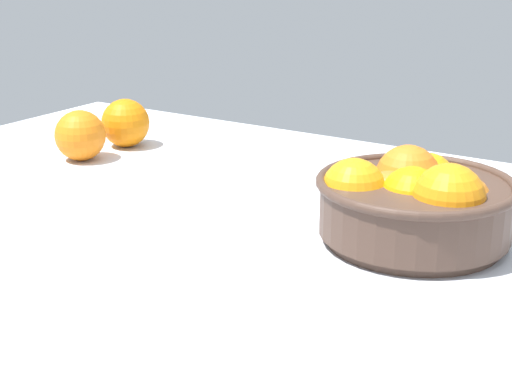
{
  "coord_description": "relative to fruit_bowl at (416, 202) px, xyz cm",
  "views": [
    {
      "loc": [
        52.52,
        -77.66,
        36.49
      ],
      "look_at": [
        3.83,
        -1.24,
        6.27
      ],
      "focal_mm": 54.2,
      "sensor_mm": 36.0,
      "label": 1
    }
  ],
  "objects": [
    {
      "name": "ground_plane",
      "position": [
        -20.86,
        -8.65,
        -6.77
      ],
      "size": [
        144.7,
        100.96,
        3.0
      ],
      "primitive_type": "cube",
      "color": "silver"
    },
    {
      "name": "herb_sprig_1",
      "position": [
        -10.04,
        29.95,
        -4.99
      ],
      "size": [
        5.01,
        1.57,
        0.99
      ],
      "color": "#3C8530",
      "rests_on": "ground_plane"
    },
    {
      "name": "loose_orange_1",
      "position": [
        -61.55,
        4.64,
        -0.97
      ],
      "size": [
        8.59,
        8.59,
        8.59
      ],
      "primitive_type": "sphere",
      "color": "orange",
      "rests_on": "ground_plane"
    },
    {
      "name": "fruit_bowl",
      "position": [
        0.0,
        0.0,
        0.0
      ],
      "size": [
        24.64,
        24.64,
        11.53
      ],
      "color": "#473328",
      "rests_on": "ground_plane"
    },
    {
      "name": "loose_orange_0",
      "position": [
        -61.11,
        15.51,
        -0.93
      ],
      "size": [
        8.67,
        8.67,
        8.67
      ],
      "primitive_type": "sphere",
      "color": "orange",
      "rests_on": "ground_plane"
    }
  ]
}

